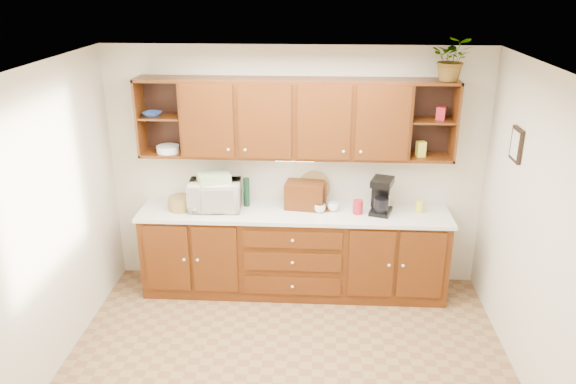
# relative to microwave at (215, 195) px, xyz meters

# --- Properties ---
(floor) EXTENTS (4.00, 4.00, 0.00)m
(floor) POSITION_rel_microwave_xyz_m (0.83, -1.46, -1.09)
(floor) COLOR olive
(floor) RESTS_ON ground
(ceiling) EXTENTS (4.00, 4.00, 0.00)m
(ceiling) POSITION_rel_microwave_xyz_m (0.83, -1.46, 1.51)
(ceiling) COLOR white
(ceiling) RESTS_ON back_wall
(back_wall) EXTENTS (4.00, 0.00, 4.00)m
(back_wall) POSITION_rel_microwave_xyz_m (0.83, 0.29, 0.21)
(back_wall) COLOR beige
(back_wall) RESTS_ON floor
(left_wall) EXTENTS (0.00, 3.50, 3.50)m
(left_wall) POSITION_rel_microwave_xyz_m (-1.17, -1.46, 0.21)
(left_wall) COLOR beige
(left_wall) RESTS_ON floor
(right_wall) EXTENTS (0.00, 3.50, 3.50)m
(right_wall) POSITION_rel_microwave_xyz_m (2.83, -1.46, 0.21)
(right_wall) COLOR beige
(right_wall) RESTS_ON floor
(base_cabinets) EXTENTS (3.20, 0.60, 0.90)m
(base_cabinets) POSITION_rel_microwave_xyz_m (0.83, -0.01, -0.64)
(base_cabinets) COLOR #3B1C06
(base_cabinets) RESTS_ON floor
(countertop) EXTENTS (3.24, 0.64, 0.04)m
(countertop) POSITION_rel_microwave_xyz_m (0.83, -0.02, -0.17)
(countertop) COLOR silver
(countertop) RESTS_ON base_cabinets
(upper_cabinets) EXTENTS (3.20, 0.33, 0.80)m
(upper_cabinets) POSITION_rel_microwave_xyz_m (0.84, 0.13, 0.80)
(upper_cabinets) COLOR #3B1C06
(upper_cabinets) RESTS_ON back_wall
(undercabinet_light) EXTENTS (0.40, 0.05, 0.02)m
(undercabinet_light) POSITION_rel_microwave_xyz_m (0.83, 0.08, 0.38)
(undercabinet_light) COLOR white
(undercabinet_light) RESTS_ON upper_cabinets
(framed_picture) EXTENTS (0.03, 0.24, 0.30)m
(framed_picture) POSITION_rel_microwave_xyz_m (2.81, -0.56, 0.76)
(framed_picture) COLOR black
(framed_picture) RESTS_ON right_wall
(wicker_basket) EXTENTS (0.26, 0.26, 0.15)m
(wicker_basket) POSITION_rel_microwave_xyz_m (-0.36, -0.05, -0.08)
(wicker_basket) COLOR olive
(wicker_basket) RESTS_ON countertop
(microwave) EXTENTS (0.56, 0.39, 0.30)m
(microwave) POSITION_rel_microwave_xyz_m (0.00, 0.00, 0.00)
(microwave) COLOR white
(microwave) RESTS_ON countertop
(towel_stack) EXTENTS (0.38, 0.34, 0.10)m
(towel_stack) POSITION_rel_microwave_xyz_m (0.00, 0.00, 0.20)
(towel_stack) COLOR #E8E36D
(towel_stack) RESTS_ON microwave
(wine_bottle) EXTENTS (0.07, 0.07, 0.31)m
(wine_bottle) POSITION_rel_microwave_xyz_m (0.32, 0.10, 0.01)
(wine_bottle) COLOR black
(wine_bottle) RESTS_ON countertop
(woven_tray) EXTENTS (0.36, 0.15, 0.35)m
(woven_tray) POSITION_rel_microwave_xyz_m (1.03, 0.23, -0.14)
(woven_tray) COLOR olive
(woven_tray) RESTS_ON countertop
(bread_box) EXTENTS (0.43, 0.30, 0.28)m
(bread_box) POSITION_rel_microwave_xyz_m (0.94, 0.08, -0.01)
(bread_box) COLOR #3B1C06
(bread_box) RESTS_ON countertop
(mug_tree) EXTENTS (0.28, 0.28, 0.32)m
(mug_tree) POSITION_rel_microwave_xyz_m (1.16, 0.02, -0.10)
(mug_tree) COLOR #3B1C06
(mug_tree) RESTS_ON countertop
(canister_red) EXTENTS (0.10, 0.10, 0.15)m
(canister_red) POSITION_rel_microwave_xyz_m (1.49, -0.05, -0.08)
(canister_red) COLOR #A31723
(canister_red) RESTS_ON countertop
(canister_white) EXTENTS (0.09, 0.09, 0.17)m
(canister_white) POSITION_rel_microwave_xyz_m (1.79, 0.09, -0.07)
(canister_white) COLOR white
(canister_white) RESTS_ON countertop
(canister_yellow) EXTENTS (0.10, 0.10, 0.12)m
(canister_yellow) POSITION_rel_microwave_xyz_m (2.13, 0.03, -0.09)
(canister_yellow) COLOR yellow
(canister_yellow) RESTS_ON countertop
(coffee_maker) EXTENTS (0.27, 0.31, 0.38)m
(coffee_maker) POSITION_rel_microwave_xyz_m (1.73, 0.00, 0.03)
(coffee_maker) COLOR black
(coffee_maker) RESTS_ON countertop
(bowl_stack) EXTENTS (0.22, 0.22, 0.05)m
(bowl_stack) POSITION_rel_microwave_xyz_m (-0.62, 0.10, 0.83)
(bowl_stack) COLOR #26448E
(bowl_stack) RESTS_ON upper_cabinets
(plate_stack) EXTENTS (0.29, 0.29, 0.07)m
(plate_stack) POSITION_rel_microwave_xyz_m (-0.48, 0.10, 0.47)
(plate_stack) COLOR white
(plate_stack) RESTS_ON upper_cabinets
(pantry_box_yellow) EXTENTS (0.10, 0.09, 0.16)m
(pantry_box_yellow) POSITION_rel_microwave_xyz_m (2.11, 0.10, 0.51)
(pantry_box_yellow) COLOR yellow
(pantry_box_yellow) RESTS_ON upper_cabinets
(pantry_box_red) EXTENTS (0.11, 0.10, 0.13)m
(pantry_box_red) POSITION_rel_microwave_xyz_m (2.27, 0.12, 0.88)
(pantry_box_red) COLOR #A31723
(pantry_box_red) RESTS_ON upper_cabinets
(potted_plant) EXTENTS (0.45, 0.41, 0.42)m
(potted_plant) POSITION_rel_microwave_xyz_m (2.32, 0.08, 1.41)
(potted_plant) COLOR #999999
(potted_plant) RESTS_ON upper_cabinets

